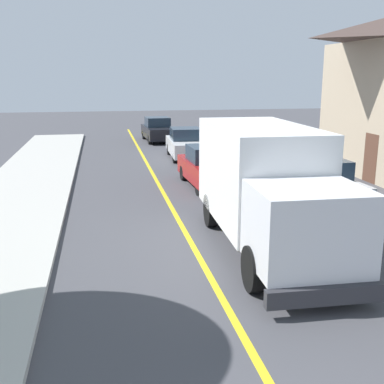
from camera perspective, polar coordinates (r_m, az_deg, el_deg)
name	(u,v)px	position (r m, az deg, el deg)	size (l,w,h in m)	color
centre_line_yellow	(185,232)	(13.92, -0.80, -4.92)	(0.16, 56.00, 0.01)	gold
box_truck	(266,183)	(12.49, 8.92, 1.11)	(2.61, 7.25, 3.20)	white
parked_car_near	(209,167)	(19.59, 2.10, 2.99)	(1.99, 4.48, 1.67)	maroon
parked_car_mid	(186,144)	(26.41, -0.75, 5.83)	(1.95, 4.46, 1.67)	silver
parked_car_far	(158,130)	(33.46, -4.16, 7.50)	(2.01, 4.48, 1.67)	black
parked_van_across	(318,183)	(17.35, 15.01, 1.09)	(1.95, 4.46, 1.67)	#B7B7BC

